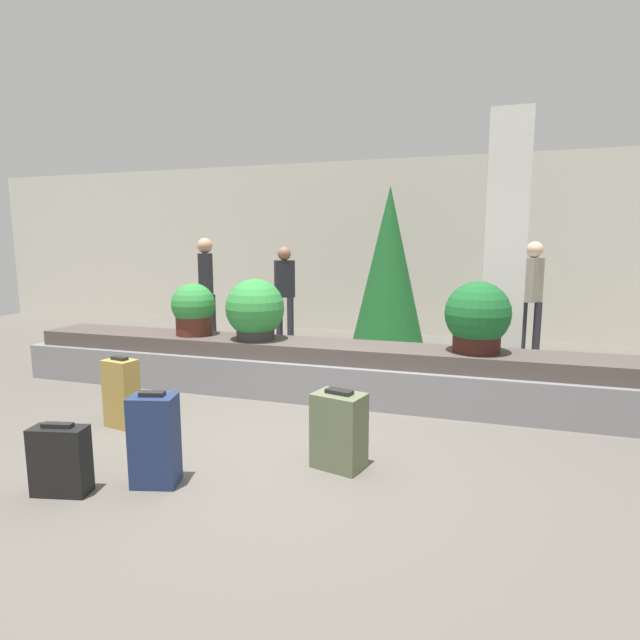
{
  "coord_description": "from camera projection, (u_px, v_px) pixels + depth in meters",
  "views": [
    {
      "loc": [
        1.59,
        -3.65,
        1.65
      ],
      "look_at": [
        0.0,
        1.46,
        0.84
      ],
      "focal_mm": 28.0,
      "sensor_mm": 36.0,
      "label": 1
    }
  ],
  "objects": [
    {
      "name": "suitcase_1",
      "position": [
        339.0,
        430.0,
        3.7
      ],
      "size": [
        0.42,
        0.34,
        0.6
      ],
      "rotation": [
        0.0,
        0.0,
        -0.26
      ],
      "color": "#5B6647",
      "rests_on": "ground_plane"
    },
    {
      "name": "back_wall",
      "position": [
        388.0,
        247.0,
        9.32
      ],
      "size": [
        18.0,
        0.06,
        3.2
      ],
      "color": "beige",
      "rests_on": "ground_plane"
    },
    {
      "name": "traveler_2",
      "position": [
        206.0,
        281.0,
        8.1
      ],
      "size": [
        0.31,
        0.36,
        1.76
      ],
      "rotation": [
        0.0,
        0.0,
        1.92
      ],
      "color": "#282833",
      "rests_on": "ground_plane"
    },
    {
      "name": "traveler_1",
      "position": [
        532.0,
        288.0,
        7.35
      ],
      "size": [
        0.32,
        0.37,
        1.7
      ],
      "rotation": [
        0.0,
        0.0,
        -2.14
      ],
      "color": "#282833",
      "rests_on": "ground_plane"
    },
    {
      "name": "decorated_tree",
      "position": [
        389.0,
        266.0,
        7.36
      ],
      "size": [
        1.07,
        1.07,
        2.5
      ],
      "color": "#4C331E",
      "rests_on": "ground_plane"
    },
    {
      "name": "pillar",
      "position": [
        504.0,
        249.0,
        6.04
      ],
      "size": [
        0.48,
        0.48,
        3.2
      ],
      "color": "silver",
      "rests_on": "ground_plane"
    },
    {
      "name": "potted_plant_2",
      "position": [
        255.0,
        310.0,
        5.59
      ],
      "size": [
        0.66,
        0.66,
        0.69
      ],
      "color": "#2D2D2D",
      "rests_on": "carousel"
    },
    {
      "name": "traveler_0",
      "position": [
        285.0,
        286.0,
        8.36
      ],
      "size": [
        0.37,
        0.32,
        1.62
      ],
      "rotation": [
        0.0,
        0.0,
        -2.57
      ],
      "color": "#282833",
      "rests_on": "ground_plane"
    },
    {
      "name": "suitcase_0",
      "position": [
        60.0,
        460.0,
        3.31
      ],
      "size": [
        0.39,
        0.24,
        0.49
      ],
      "rotation": [
        0.0,
        0.0,
        0.22
      ],
      "color": "black",
      "rests_on": "ground_plane"
    },
    {
      "name": "carousel",
      "position": [
        320.0,
        370.0,
        5.5
      ],
      "size": [
        7.29,
        0.79,
        0.59
      ],
      "color": "gray",
      "rests_on": "ground_plane"
    },
    {
      "name": "potted_plant_1",
      "position": [
        193.0,
        309.0,
        5.88
      ],
      "size": [
        0.51,
        0.51,
        0.61
      ],
      "color": "#4C2319",
      "rests_on": "carousel"
    },
    {
      "name": "suitcase_3",
      "position": [
        155.0,
        440.0,
        3.42
      ],
      "size": [
        0.35,
        0.28,
        0.67
      ],
      "rotation": [
        0.0,
        0.0,
        0.26
      ],
      "color": "navy",
      "rests_on": "ground_plane"
    },
    {
      "name": "ground_plane",
      "position": [
        268.0,
        444.0,
        4.16
      ],
      "size": [
        18.0,
        18.0,
        0.0
      ],
      "primitive_type": "plane",
      "color": "#59544C"
    },
    {
      "name": "suitcase_2",
      "position": [
        122.0,
        393.0,
        4.54
      ],
      "size": [
        0.31,
        0.24,
        0.65
      ],
      "rotation": [
        0.0,
        0.0,
        -0.16
      ],
      "color": "#A3843D",
      "rests_on": "ground_plane"
    },
    {
      "name": "potted_plant_0",
      "position": [
        477.0,
        318.0,
        4.92
      ],
      "size": [
        0.64,
        0.64,
        0.71
      ],
      "color": "#381914",
      "rests_on": "carousel"
    }
  ]
}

